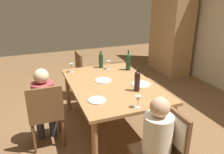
# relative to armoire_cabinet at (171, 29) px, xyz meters

# --- Properties ---
(ground_plane) EXTENTS (10.00, 10.00, 0.00)m
(ground_plane) POSITION_rel_armoire_cabinet_xyz_m (1.97, -2.34, -1.10)
(ground_plane) COLOR brown
(armoire_cabinet) EXTENTS (1.18, 0.62, 2.18)m
(armoire_cabinet) POSITION_rel_armoire_cabinet_xyz_m (0.00, 0.00, 0.00)
(armoire_cabinet) COLOR #A87F51
(armoire_cabinet) RESTS_ON ground_plane
(dining_table) EXTENTS (1.74, 1.17, 0.75)m
(dining_table) POSITION_rel_armoire_cabinet_xyz_m (1.97, -2.34, -0.42)
(dining_table) COLOR olive
(dining_table) RESTS_ON ground_plane
(chair_near) EXTENTS (0.44, 0.44, 0.92)m
(chair_near) POSITION_rel_armoire_cabinet_xyz_m (2.06, -3.30, -0.56)
(chair_near) COLOR brown
(chair_near) RESTS_ON ground_plane
(chair_right_end) EXTENTS (0.44, 0.46, 0.92)m
(chair_right_end) POSITION_rel_armoire_cabinet_xyz_m (3.22, -2.21, -0.50)
(chair_right_end) COLOR brown
(chair_right_end) RESTS_ON ground_plane
(chair_left_end) EXTENTS (0.44, 0.44, 0.92)m
(chair_left_end) POSITION_rel_armoire_cabinet_xyz_m (0.72, -2.42, -0.56)
(chair_left_end) COLOR brown
(chair_left_end) RESTS_ON ground_plane
(person_woman_host) EXTENTS (0.33, 0.29, 1.10)m
(person_woman_host) POSITION_rel_armoire_cabinet_xyz_m (1.95, -3.30, -0.46)
(person_woman_host) COLOR #33333D
(person_woman_host) RESTS_ON ground_plane
(person_man_bearded) EXTENTS (0.29, 0.34, 1.10)m
(person_man_bearded) POSITION_rel_armoire_cabinet_xyz_m (3.22, -2.36, -0.46)
(person_man_bearded) COLOR #33333D
(person_man_bearded) RESTS_ON ground_plane
(wine_bottle_tall_green) EXTENTS (0.07, 0.07, 0.30)m
(wine_bottle_tall_green) POSITION_rel_armoire_cabinet_xyz_m (1.23, -2.26, -0.21)
(wine_bottle_tall_green) COLOR #19381E
(wine_bottle_tall_green) RESTS_ON dining_table
(wine_bottle_dark_red) EXTENTS (0.08, 0.08, 0.34)m
(wine_bottle_dark_red) POSITION_rel_armoire_cabinet_xyz_m (1.52, -1.87, -0.20)
(wine_bottle_dark_red) COLOR #19381E
(wine_bottle_dark_red) RESTS_ON dining_table
(wine_bottle_short_olive) EXTENTS (0.08, 0.08, 0.33)m
(wine_bottle_short_olive) POSITION_rel_armoire_cabinet_xyz_m (2.33, -2.12, -0.19)
(wine_bottle_short_olive) COLOR black
(wine_bottle_short_olive) RESTS_ON dining_table
(wine_glass_near_left) EXTENTS (0.07, 0.07, 0.15)m
(wine_glass_near_left) POSITION_rel_armoire_cabinet_xyz_m (2.75, -2.32, -0.24)
(wine_glass_near_left) COLOR silver
(wine_glass_near_left) RESTS_ON dining_table
(wine_glass_centre) EXTENTS (0.07, 0.07, 0.15)m
(wine_glass_centre) POSITION_rel_armoire_cabinet_xyz_m (1.29, -2.79, -0.24)
(wine_glass_centre) COLOR silver
(wine_glass_centre) RESTS_ON dining_table
(wine_glass_near_right) EXTENTS (0.07, 0.07, 0.15)m
(wine_glass_near_right) POSITION_rel_armoire_cabinet_xyz_m (1.36, -2.16, -0.24)
(wine_glass_near_right) COLOR silver
(wine_glass_near_right) RESTS_ON dining_table
(dinner_plate_host) EXTENTS (0.22, 0.22, 0.01)m
(dinner_plate_host) POSITION_rel_armoire_cabinet_xyz_m (2.42, -2.71, -0.34)
(dinner_plate_host) COLOR silver
(dinner_plate_host) RESTS_ON dining_table
(dinner_plate_guest_left) EXTENTS (0.27, 0.27, 0.01)m
(dinner_plate_guest_left) POSITION_rel_armoire_cabinet_xyz_m (2.16, -1.97, -0.34)
(dinner_plate_guest_left) COLOR silver
(dinner_plate_guest_left) RESTS_ON dining_table
(dinner_plate_guest_right) EXTENTS (0.24, 0.24, 0.01)m
(dinner_plate_guest_right) POSITION_rel_armoire_cabinet_xyz_m (1.83, -2.43, -0.34)
(dinner_plate_guest_right) COLOR white
(dinner_plate_guest_right) RESTS_ON dining_table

